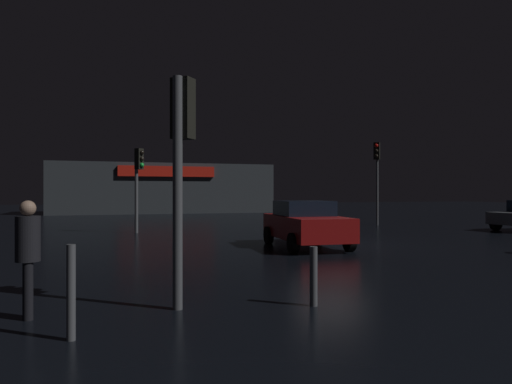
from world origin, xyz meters
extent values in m
plane|color=black|center=(0.00, 0.00, 0.00)|extent=(120.00, 120.00, 0.00)
cube|color=#33383D|center=(-2.88, 27.38, 2.15)|extent=(18.94, 6.12, 4.30)
cube|color=red|center=(-2.88, 24.17, 3.56)|extent=(7.94, 0.24, 0.87)
cylinder|color=#595B60|center=(-6.34, 6.51, 1.89)|extent=(0.15, 0.15, 3.78)
cube|color=black|center=(-6.23, 6.40, 3.31)|extent=(0.41, 0.41, 0.93)
sphere|color=black|center=(-6.12, 6.28, 3.59)|extent=(0.20, 0.20, 0.20)
sphere|color=black|center=(-6.12, 6.28, 3.31)|extent=(0.20, 0.20, 0.20)
sphere|color=#19D13F|center=(-6.12, 6.28, 3.03)|extent=(0.20, 0.20, 0.20)
cylinder|color=#595B60|center=(-6.50, -7.65, 1.82)|extent=(0.15, 0.15, 3.63)
cube|color=black|center=(-6.40, -7.53, 3.15)|extent=(0.41, 0.41, 0.97)
sphere|color=red|center=(-6.30, -7.41, 3.44)|extent=(0.20, 0.20, 0.20)
sphere|color=black|center=(-6.30, -7.41, 3.15)|extent=(0.20, 0.20, 0.20)
sphere|color=black|center=(-6.30, -7.41, 2.86)|extent=(0.20, 0.20, 0.20)
cylinder|color=#595B60|center=(6.62, 7.48, 2.28)|extent=(0.13, 0.13, 4.56)
cube|color=black|center=(6.52, 7.36, 4.09)|extent=(0.41, 0.41, 0.94)
sphere|color=red|center=(6.41, 7.24, 4.37)|extent=(0.20, 0.20, 0.20)
sphere|color=black|center=(6.41, 7.24, 4.09)|extent=(0.20, 0.20, 0.20)
sphere|color=black|center=(6.41, 7.24, 3.81)|extent=(0.20, 0.20, 0.20)
cube|color=#A51414|center=(-1.28, -0.75, 0.67)|extent=(2.06, 4.17, 0.74)
cube|color=black|center=(-1.27, -0.53, 1.29)|extent=(1.74, 1.89, 0.49)
cylinder|color=black|center=(-0.45, -2.15, 0.31)|extent=(0.25, 0.62, 0.61)
cylinder|color=black|center=(-2.27, -2.04, 0.31)|extent=(0.25, 0.62, 0.61)
cylinder|color=black|center=(-0.29, 0.53, 0.31)|extent=(0.25, 0.62, 0.61)
cylinder|color=black|center=(-2.12, 0.64, 0.31)|extent=(0.25, 0.62, 0.61)
cylinder|color=black|center=(10.16, 2.78, 0.33)|extent=(0.67, 0.27, 0.65)
cylinder|color=black|center=(-8.65, -7.46, 0.41)|extent=(0.14, 0.14, 0.83)
cylinder|color=black|center=(-8.62, -7.61, 0.41)|extent=(0.14, 0.14, 0.83)
cylinder|color=black|center=(-8.64, -7.54, 1.16)|extent=(0.39, 0.39, 0.66)
sphere|color=tan|center=(-8.64, -7.54, 1.59)|extent=(0.22, 0.22, 0.22)
cylinder|color=#595B60|center=(-7.97, -8.77, 0.59)|extent=(0.11, 0.11, 1.18)
cylinder|color=#595B60|center=(-4.39, -8.09, 0.48)|extent=(0.12, 0.12, 0.95)
camera|label=1|loc=(-7.52, -14.90, 1.83)|focal=32.57mm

